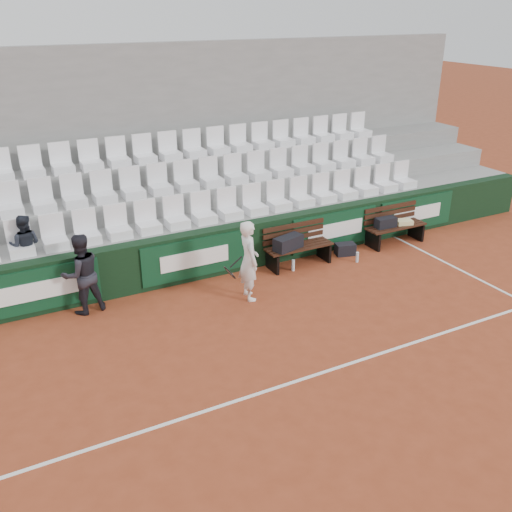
{
  "coord_description": "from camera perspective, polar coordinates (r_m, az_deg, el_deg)",
  "views": [
    {
      "loc": [
        -3.92,
        -5.97,
        5.19
      ],
      "look_at": [
        0.45,
        2.4,
        1.0
      ],
      "focal_mm": 40.0,
      "sensor_mm": 36.0,
      "label": 1
    }
  ],
  "objects": [
    {
      "name": "court_baseline",
      "position": [
        8.83,
        4.76,
        -12.15
      ],
      "size": [
        18.0,
        0.06,
        0.01
      ],
      "primitive_type": "cube",
      "color": "white",
      "rests_on": "ground"
    },
    {
      "name": "seat_row_mid",
      "position": [
        12.51,
        -8.28,
        7.79
      ],
      "size": [
        11.9,
        0.44,
        0.63
      ],
      "primitive_type": "cube",
      "color": "white",
      "rests_on": "grandstand_tier_mid"
    },
    {
      "name": "water_bottle_far",
      "position": [
        12.65,
        10.09,
        -0.12
      ],
      "size": [
        0.06,
        0.06,
        0.23
      ],
      "primitive_type": "cylinder",
      "color": "silver",
      "rests_on": "ground"
    },
    {
      "name": "grandstand_tier_mid",
      "position": [
        12.98,
        -8.27,
        3.56
      ],
      "size": [
        18.0,
        0.95,
        1.45
      ],
      "primitive_type": "cube",
      "color": "gray",
      "rests_on": "ground"
    },
    {
      "name": "ball_kid",
      "position": [
        10.67,
        -17.05,
        -1.73
      ],
      "size": [
        0.82,
        0.69,
        1.52
      ],
      "primitive_type": "imported",
      "rotation": [
        0.0,
        0.0,
        3.31
      ],
      "color": "black",
      "rests_on": "ground"
    },
    {
      "name": "grandstand_rear_wall",
      "position": [
        14.02,
        -10.87,
        11.2
      ],
      "size": [
        18.0,
        0.3,
        4.4
      ],
      "primitive_type": "cube",
      "color": "gray",
      "rests_on": "ground"
    },
    {
      "name": "sports_bag_right",
      "position": [
        13.5,
        12.84,
        3.29
      ],
      "size": [
        0.51,
        0.26,
        0.23
      ],
      "primitive_type": "cube",
      "rotation": [
        0.0,
        0.0,
        -0.05
      ],
      "color": "black",
      "rests_on": "bench_right"
    },
    {
      "name": "tennis_player",
      "position": [
        10.68,
        -0.74,
        -0.45
      ],
      "size": [
        0.72,
        0.62,
        1.57
      ],
      "color": "white",
      "rests_on": "ground"
    },
    {
      "name": "grandstand_tier_back",
      "position": [
        13.77,
        -9.68,
        5.65
      ],
      "size": [
        18.0,
        0.95,
        1.9
      ],
      "primitive_type": "cube",
      "color": "gray",
      "rests_on": "ground"
    },
    {
      "name": "towel",
      "position": [
        13.83,
        14.57,
        3.32
      ],
      "size": [
        0.43,
        0.36,
        0.1
      ],
      "primitive_type": "cube",
      "rotation": [
        0.0,
        0.0,
        -0.29
      ],
      "color": "beige",
      "rests_on": "bench_right"
    },
    {
      "name": "sports_bag_ground",
      "position": [
        12.97,
        8.91,
        0.68
      ],
      "size": [
        0.49,
        0.36,
        0.27
      ],
      "primitive_type": "cube",
      "rotation": [
        0.0,
        0.0,
        -0.24
      ],
      "color": "black",
      "rests_on": "ground"
    },
    {
      "name": "back_barrier",
      "position": [
        11.71,
        -5.25,
        0.22
      ],
      "size": [
        18.0,
        0.34,
        1.0
      ],
      "color": "black",
      "rests_on": "ground"
    },
    {
      "name": "spectator_c",
      "position": [
        11.09,
        -22.41,
        3.12
      ],
      "size": [
        0.68,
        0.61,
        1.17
      ],
      "primitive_type": "imported",
      "rotation": [
        0.0,
        0.0,
        2.81
      ],
      "color": "black",
      "rests_on": "grandstand_tier_front"
    },
    {
      "name": "water_bottle_near",
      "position": [
        12.08,
        3.74,
        -0.92
      ],
      "size": [
        0.07,
        0.07,
        0.25
      ],
      "primitive_type": "cylinder",
      "color": "silver",
      "rests_on": "ground"
    },
    {
      "name": "ground",
      "position": [
        8.83,
        4.76,
        -12.17
      ],
      "size": [
        80.0,
        80.0,
        0.0
      ],
      "primitive_type": "plane",
      "color": "#953D21",
      "rests_on": "ground"
    },
    {
      "name": "sports_bag_left",
      "position": [
        11.99,
        3.25,
        1.33
      ],
      "size": [
        0.71,
        0.45,
        0.28
      ],
      "primitive_type": "cube",
      "rotation": [
        0.0,
        0.0,
        0.27
      ],
      "color": "black",
      "rests_on": "bench_left"
    },
    {
      "name": "grandstand_tier_front",
      "position": [
        12.23,
        -6.69,
        1.22
      ],
      "size": [
        18.0,
        0.95,
        1.0
      ],
      "primitive_type": "cube",
      "color": "gray",
      "rests_on": "ground"
    },
    {
      "name": "bench_right",
      "position": [
        13.79,
        13.73,
        2.12
      ],
      "size": [
        1.5,
        0.56,
        0.45
      ],
      "primitive_type": "cube",
      "color": "#361A10",
      "rests_on": "ground"
    },
    {
      "name": "seat_row_front",
      "position": [
        11.79,
        -6.57,
        4.58
      ],
      "size": [
        11.9,
        0.44,
        0.63
      ],
      "primitive_type": "cube",
      "color": "white",
      "rests_on": "grandstand_tier_front"
    },
    {
      "name": "bench_left",
      "position": [
        12.31,
        4.3,
        0.07
      ],
      "size": [
        1.5,
        0.56,
        0.45
      ],
      "primitive_type": "cube",
      "color": "#381B10",
      "rests_on": "ground"
    },
    {
      "name": "seat_row_back",
      "position": [
        13.27,
        -9.82,
        10.63
      ],
      "size": [
        11.9,
        0.44,
        0.63
      ],
      "primitive_type": "cube",
      "color": "white",
      "rests_on": "grandstand_tier_back"
    }
  ]
}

